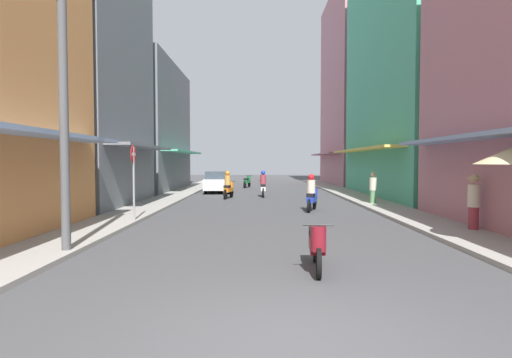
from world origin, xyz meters
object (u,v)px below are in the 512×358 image
at_px(pedestrian_foreground, 373,189).
at_px(motorbike_green, 247,181).
at_px(motorbike_white, 263,185).
at_px(street_sign_no_entry, 134,173).
at_px(utility_pole, 64,100).
at_px(motorbike_maroon, 317,245).
at_px(pedestrian_far, 474,200).
at_px(parked_car, 218,182).
at_px(motorbike_orange, 228,186).
at_px(motorbike_blue, 312,195).

bearing_deg(pedestrian_foreground, motorbike_green, 115.17).
height_order(motorbike_white, street_sign_no_entry, street_sign_no_entry).
bearing_deg(utility_pole, motorbike_maroon, -13.32).
bearing_deg(motorbike_green, pedestrian_far, -71.27).
relative_size(pedestrian_far, street_sign_no_entry, 0.66).
height_order(motorbike_green, street_sign_no_entry, street_sign_no_entry).
distance_m(motorbike_green, street_sign_no_entry, 19.68).
distance_m(motorbike_green, parked_car, 5.58).
height_order(motorbike_maroon, pedestrian_far, pedestrian_far).
xyz_separation_m(motorbike_maroon, pedestrian_far, (5.15, 4.15, 0.48)).
bearing_deg(utility_pole, pedestrian_far, 15.08).
height_order(motorbike_white, parked_car, motorbike_white).
height_order(motorbike_orange, utility_pole, utility_pole).
bearing_deg(motorbike_white, pedestrian_foreground, -42.63).
bearing_deg(parked_car, motorbike_white, -49.20).
height_order(motorbike_green, utility_pole, utility_pole).
relative_size(parked_car, pedestrian_far, 2.41).
relative_size(motorbike_green, utility_pole, 0.26).
bearing_deg(motorbike_blue, pedestrian_far, -53.54).
distance_m(motorbike_blue, motorbike_orange, 7.15).
distance_m(motorbike_maroon, utility_pole, 6.33).
xyz_separation_m(motorbike_blue, motorbike_white, (-2.00, 7.00, 0.00)).
distance_m(parked_car, utility_pole, 19.08).
distance_m(motorbike_orange, parked_car, 4.72).
xyz_separation_m(parked_car, pedestrian_far, (9.07, -15.97, 0.25)).
xyz_separation_m(motorbike_maroon, pedestrian_foreground, (4.34, 11.79, 0.29)).
relative_size(motorbike_blue, utility_pole, 0.26).
height_order(motorbike_green, motorbike_maroon, same).
distance_m(parked_car, pedestrian_far, 18.37).
height_order(utility_pole, street_sign_no_entry, utility_pole).
bearing_deg(pedestrian_far, street_sign_no_entry, 169.91).
relative_size(motorbike_orange, motorbike_maroon, 0.99).
height_order(pedestrian_far, utility_pole, utility_pole).
bearing_deg(street_sign_no_entry, motorbike_blue, 28.81).
bearing_deg(pedestrian_foreground, motorbike_maroon, -110.19).
xyz_separation_m(motorbike_orange, pedestrian_foreground, (7.18, -3.72, 0.09)).
bearing_deg(pedestrian_far, utility_pole, -164.92).
xyz_separation_m(pedestrian_foreground, utility_pole, (-9.79, -10.50, 2.66)).
bearing_deg(street_sign_no_entry, motorbike_green, 80.32).
xyz_separation_m(motorbike_green, utility_pole, (-3.40, -24.08, 2.95)).
relative_size(utility_pole, street_sign_no_entry, 2.55).
distance_m(motorbike_white, utility_pole, 16.20).
bearing_deg(motorbike_orange, utility_pole, -100.37).
xyz_separation_m(motorbike_blue, motorbike_green, (-3.18, 15.79, -0.20)).
xyz_separation_m(motorbike_blue, parked_car, (-5.05, 10.54, 0.04)).
bearing_deg(pedestrian_far, pedestrian_foreground, 96.09).
xyz_separation_m(pedestrian_far, utility_pole, (-10.60, -2.86, 2.47)).
bearing_deg(motorbike_orange, pedestrian_foreground, -27.40).
bearing_deg(motorbike_blue, motorbike_green, 101.39).
bearing_deg(pedestrian_far, parked_car, 119.59).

